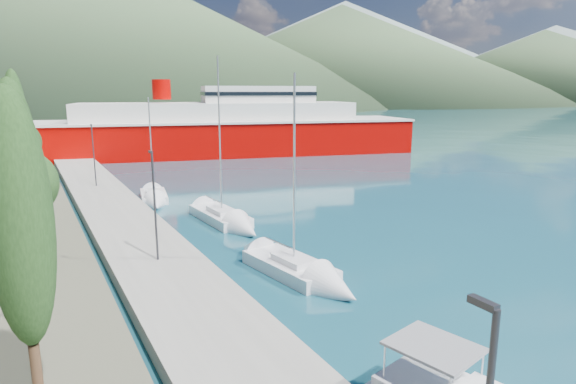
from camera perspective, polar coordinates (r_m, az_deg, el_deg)
ground at (r=134.28m, az=-22.58°, el=6.68°), size 1400.00×1400.00×0.00m
quay at (r=40.67m, az=-19.67°, el=-2.49°), size 5.00×88.00×0.80m
hills_far at (r=653.68m, az=-15.89°, el=17.33°), size 1480.00×900.00×180.00m
hills_near at (r=403.70m, az=-13.09°, el=17.12°), size 1010.00×520.00×115.00m
tree_row at (r=45.07m, az=-29.30°, el=5.16°), size 4.14×64.36×11.32m
lamp_posts at (r=28.07m, az=-16.01°, el=-0.76°), size 0.15×46.43×6.06m
sailboat_near at (r=25.77m, az=2.95°, el=-10.20°), size 3.62×8.53×11.88m
sailboat_mid at (r=36.28m, az=-6.60°, el=-3.68°), size 3.05×9.52×13.50m
sailboat_far at (r=45.14m, az=-15.48°, el=-0.99°), size 3.45×7.33×10.36m
ferry at (r=78.65m, az=-8.01°, el=7.20°), size 63.80×27.92×12.40m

